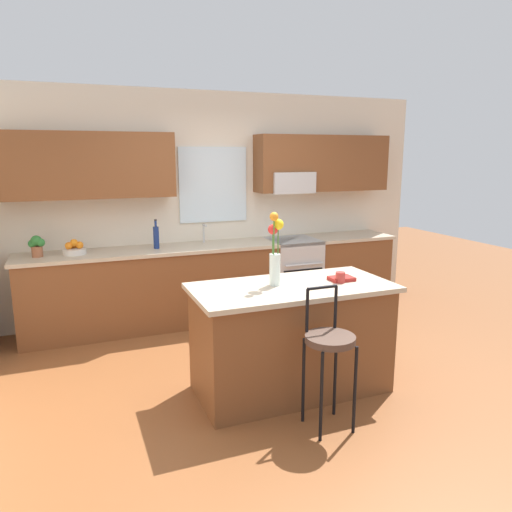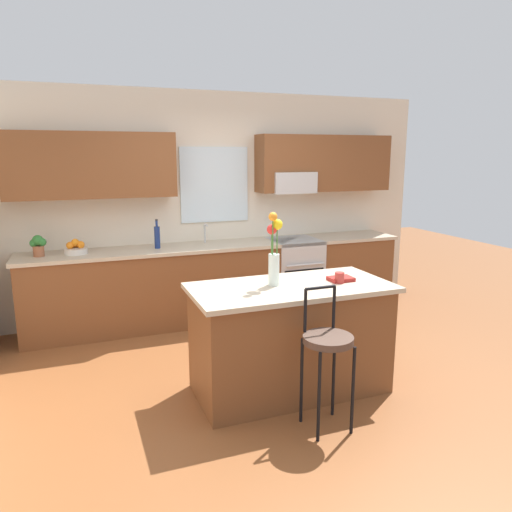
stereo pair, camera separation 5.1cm
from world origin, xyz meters
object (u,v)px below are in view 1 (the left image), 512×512
oven_range (292,275)px  potted_plant_small (37,245)px  kitchen_island (291,338)px  flower_vase (275,251)px  mug_ceramic (340,277)px  fruit_bowl_oranges (74,249)px  bottle_olive_oil (156,237)px  cookbook (341,279)px  bar_stool_near (329,345)px

oven_range → potted_plant_small: bearing=179.5°
kitchen_island → flower_vase: flower_vase is taller
oven_range → mug_ceramic: size_ratio=10.22×
fruit_bowl_oranges → bottle_olive_oil: size_ratio=0.73×
oven_range → potted_plant_small: 2.99m
flower_vase → fruit_bowl_oranges: bearing=127.6°
mug_ceramic → cookbook: (0.05, 0.06, -0.03)m
flower_vase → potted_plant_small: 2.67m
oven_range → bar_stool_near: 2.75m
mug_ceramic → oven_range: bearing=74.9°
oven_range → fruit_bowl_oranges: fruit_bowl_oranges is taller
oven_range → bottle_olive_oil: bottle_olive_oil is taller
mug_ceramic → cookbook: 0.08m
fruit_bowl_oranges → bottle_olive_oil: bearing=-0.3°
bar_stool_near → bottle_olive_oil: 2.73m
oven_range → cookbook: 2.09m
cookbook → bottle_olive_oil: size_ratio=0.60×
flower_vase → kitchen_island: bearing=-22.5°
kitchen_island → bottle_olive_oil: (-0.75, 1.98, 0.59)m
mug_ceramic → fruit_bowl_oranges: size_ratio=0.38×
oven_range → flower_vase: bearing=-119.8°
bottle_olive_oil → potted_plant_small: bottle_olive_oil is taller
bottle_olive_oil → cookbook: bearing=-59.0°
mug_ceramic → cookbook: bearing=50.1°
fruit_bowl_oranges → mug_ceramic: bearing=-45.4°
cookbook → bottle_olive_oil: 2.33m
fruit_bowl_oranges → potted_plant_small: size_ratio=1.07×
oven_range → kitchen_island: 2.17m
oven_range → flower_vase: 2.31m
flower_vase → mug_ceramic: flower_vase is taller
kitchen_island → bar_stool_near: 0.64m
cookbook → fruit_bowl_oranges: (-2.07, 2.00, 0.04)m
kitchen_island → mug_ceramic: size_ratio=18.32×
flower_vase → mug_ceramic: size_ratio=6.69×
flower_vase → potted_plant_small: bearing=133.9°
oven_range → kitchen_island: size_ratio=0.56×
fruit_bowl_oranges → potted_plant_small: potted_plant_small is taller
kitchen_island → bar_stool_near: (0.00, -0.62, 0.17)m
mug_ceramic → fruit_bowl_oranges: bearing=134.6°
oven_range → bar_stool_near: (-0.95, -2.57, 0.18)m
flower_vase → cookbook: (0.58, -0.07, -0.27)m
kitchen_island → potted_plant_small: (-1.98, 1.98, 0.58)m
mug_ceramic → bottle_olive_oil: bottle_olive_oil is taller
oven_range → potted_plant_small: size_ratio=4.08×
oven_range → flower_vase: size_ratio=1.53×
cookbook → fruit_bowl_oranges: fruit_bowl_oranges is taller
mug_ceramic → cookbook: size_ratio=0.45×
mug_ceramic → potted_plant_small: potted_plant_small is taller
cookbook → potted_plant_small: 3.15m
bar_stool_near → bottle_olive_oil: bottle_olive_oil is taller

